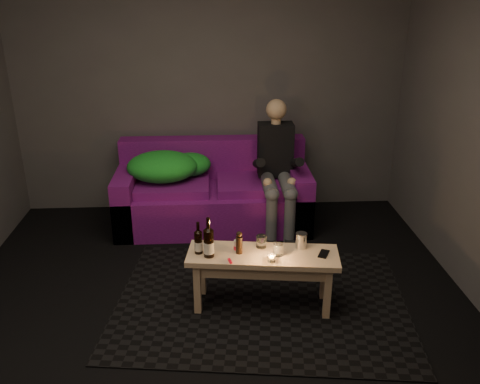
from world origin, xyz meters
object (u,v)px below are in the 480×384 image
(sofa, at_px, (213,195))
(beer_bottle_a, at_px, (198,242))
(beer_bottle_b, at_px, (209,242))
(steel_cup, at_px, (301,240))
(coffee_table, at_px, (263,263))
(person, at_px, (277,165))

(sofa, relative_size, beer_bottle_a, 7.67)
(beer_bottle_b, height_order, steel_cup, beer_bottle_b)
(coffee_table, relative_size, beer_bottle_b, 3.73)
(sofa, relative_size, coffee_table, 1.66)
(coffee_table, height_order, beer_bottle_a, beer_bottle_a)
(person, bearing_deg, beer_bottle_a, -118.99)
(coffee_table, height_order, steel_cup, steel_cup)
(sofa, height_order, coffee_table, sofa)
(coffee_table, distance_m, beer_bottle_b, 0.44)
(person, distance_m, beer_bottle_b, 1.54)
(beer_bottle_b, bearing_deg, person, 64.43)
(sofa, distance_m, beer_bottle_b, 1.56)
(person, bearing_deg, coffee_table, -101.06)
(person, xyz_separation_m, coffee_table, (-0.27, -1.36, -0.29))
(sofa, relative_size, steel_cup, 16.23)
(person, height_order, beer_bottle_b, person)
(steel_cup, bearing_deg, beer_bottle_a, -176.85)
(person, bearing_deg, beer_bottle_b, -115.57)
(sofa, height_order, steel_cup, sofa)
(sofa, distance_m, coffee_table, 1.56)
(coffee_table, bearing_deg, beer_bottle_a, 175.92)
(beer_bottle_b, distance_m, steel_cup, 0.70)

